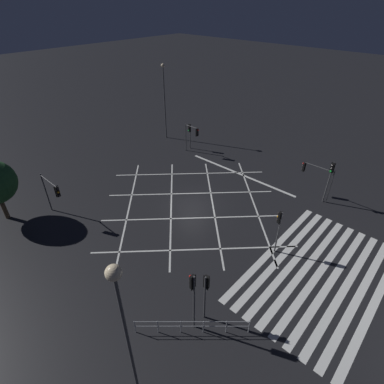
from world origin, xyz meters
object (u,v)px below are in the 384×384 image
at_px(traffic_light_median_south, 279,224).
at_px(traffic_light_se_cross, 315,173).
at_px(street_lamp_west, 164,92).
at_px(traffic_light_sw_main, 206,288).
at_px(traffic_light_sw_cross, 193,291).
at_px(traffic_light_se_main, 330,175).
at_px(traffic_light_ne_cross, 193,134).
at_px(street_lamp_east, 120,305).
at_px(traffic_light_ne_main, 189,131).
at_px(traffic_light_nw_cross, 52,190).

bearing_deg(traffic_light_median_south, traffic_light_se_cross, -82.20).
bearing_deg(street_lamp_west, traffic_light_sw_main, -128.54).
distance_m(traffic_light_se_cross, traffic_light_sw_cross, 17.69).
bearing_deg(street_lamp_west, traffic_light_se_main, -91.30).
xyz_separation_m(traffic_light_ne_cross, street_lamp_east, (-21.20, -15.67, 4.09)).
height_order(traffic_light_sw_main, traffic_light_se_main, traffic_light_se_main).
height_order(traffic_light_se_main, street_lamp_west, street_lamp_west).
xyz_separation_m(traffic_light_ne_main, street_lamp_west, (0.37, 4.64, 3.74)).
bearing_deg(traffic_light_ne_main, street_lamp_west, -94.59).
relative_size(traffic_light_se_cross, traffic_light_ne_cross, 0.97).
distance_m(traffic_light_se_cross, traffic_light_se_main, 1.48).
bearing_deg(traffic_light_nw_cross, street_lamp_east, -14.48).
distance_m(traffic_light_se_cross, street_lamp_west, 20.68).
height_order(traffic_light_ne_cross, traffic_light_sw_main, traffic_light_sw_main).
xyz_separation_m(traffic_light_nw_cross, traffic_light_sw_main, (1.23, -15.62, -0.24)).
bearing_deg(traffic_light_sw_main, traffic_light_median_south, -1.78).
distance_m(traffic_light_sw_cross, street_lamp_west, 27.97).
height_order(traffic_light_sw_main, street_lamp_east, street_lamp_east).
distance_m(traffic_light_nw_cross, traffic_light_ne_cross, 17.14).
relative_size(traffic_light_se_cross, traffic_light_se_main, 0.81).
height_order(traffic_light_ne_main, traffic_light_se_main, traffic_light_se_main).
relative_size(traffic_light_nw_cross, traffic_light_se_cross, 1.12).
xyz_separation_m(traffic_light_ne_cross, traffic_light_ne_main, (0.74, 1.18, -0.25)).
xyz_separation_m(traffic_light_se_cross, traffic_light_ne_cross, (-0.79, 14.56, 0.04)).
height_order(traffic_light_ne_main, street_lamp_west, street_lamp_west).
bearing_deg(traffic_light_nw_cross, traffic_light_ne_main, 93.54).
distance_m(traffic_light_median_south, traffic_light_nw_cross, 18.23).
distance_m(traffic_light_se_main, traffic_light_sw_cross, 17.49).
bearing_deg(traffic_light_ne_main, street_lamp_east, 37.52).
xyz_separation_m(traffic_light_se_main, street_lamp_west, (0.49, 21.77, 3.06)).
xyz_separation_m(traffic_light_median_south, traffic_light_ne_main, (8.88, 16.96, -0.35)).
bearing_deg(traffic_light_median_south, street_lamp_east, 89.49).
bearing_deg(traffic_light_sw_main, traffic_light_nw_cross, 94.50).
xyz_separation_m(traffic_light_sw_main, traffic_light_se_main, (16.52, -0.41, 0.41)).
bearing_deg(street_lamp_west, traffic_light_median_south, -113.19).
xyz_separation_m(traffic_light_ne_cross, street_lamp_west, (1.11, 5.81, 3.49)).
height_order(traffic_light_se_cross, traffic_light_ne_cross, traffic_light_ne_cross).
distance_m(traffic_light_sw_main, traffic_light_se_main, 16.53).
xyz_separation_m(traffic_light_se_cross, traffic_light_ne_main, (-0.05, 15.74, -0.21)).
relative_size(traffic_light_sw_main, traffic_light_se_main, 0.86).
bearing_deg(traffic_light_se_main, traffic_light_se_cross, -97.10).
height_order(traffic_light_sw_cross, street_lamp_west, street_lamp_west).
xyz_separation_m(traffic_light_median_south, street_lamp_east, (-13.05, 0.12, 3.99)).
height_order(traffic_light_nw_cross, street_lamp_west, street_lamp_west).
relative_size(traffic_light_sw_main, street_lamp_east, 0.41).
height_order(traffic_light_nw_cross, traffic_light_ne_main, traffic_light_nw_cross).
bearing_deg(traffic_light_nw_cross, traffic_light_sw_cross, 0.99).
relative_size(traffic_light_nw_cross, traffic_light_ne_main, 1.18).
relative_size(traffic_light_sw_main, traffic_light_sw_cross, 0.82).
relative_size(traffic_light_median_south, traffic_light_sw_cross, 0.85).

